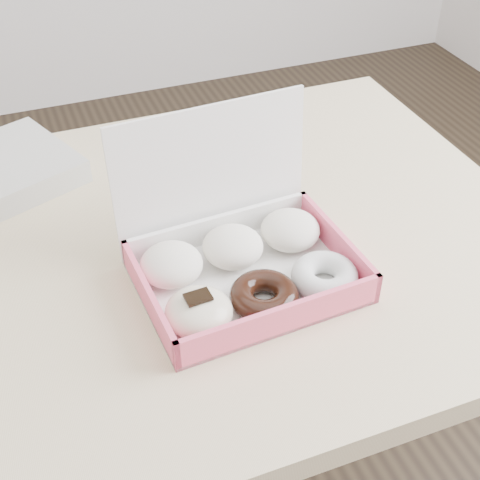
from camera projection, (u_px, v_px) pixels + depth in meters
name	position (u px, v px, depth m)	size (l,w,h in m)	color
table	(152.00, 289.00, 1.04)	(1.20, 0.80, 0.75)	#CEB487
donut_box	(240.00, 259.00, 0.92)	(0.31, 0.26, 0.21)	white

